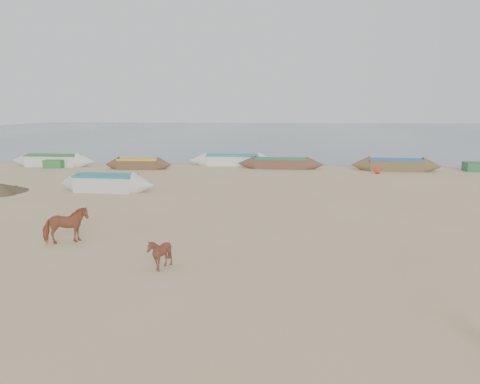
% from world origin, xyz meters
% --- Properties ---
extents(ground, '(140.00, 140.00, 0.00)m').
position_xyz_m(ground, '(0.00, 0.00, 0.00)').
color(ground, tan).
rests_on(ground, ground).
extents(sea, '(160.00, 160.00, 0.00)m').
position_xyz_m(sea, '(0.00, 82.00, 0.01)').
color(sea, slate).
rests_on(sea, ground).
extents(cow_adult, '(1.53, 1.24, 1.18)m').
position_xyz_m(cow_adult, '(-5.20, -0.47, 0.59)').
color(cow_adult, '#984F31').
rests_on(cow_adult, ground).
extents(calf_front, '(1.07, 1.03, 0.90)m').
position_xyz_m(calf_front, '(-1.50, -2.64, 0.45)').
color(calf_front, '#55291B').
rests_on(calf_front, ground).
extents(near_canoe, '(5.40, 1.65, 0.91)m').
position_xyz_m(near_canoe, '(-7.67, 9.13, 0.46)').
color(near_canoe, beige).
rests_on(near_canoe, ground).
extents(waterline_canoes, '(55.84, 4.71, 0.92)m').
position_xyz_m(waterline_canoes, '(0.05, 20.13, 0.43)').
color(waterline_canoes, brown).
rests_on(waterline_canoes, ground).
extents(beach_clutter, '(42.44, 5.37, 0.64)m').
position_xyz_m(beach_clutter, '(3.94, 19.92, 0.30)').
color(beach_clutter, '#336F32').
rests_on(beach_clutter, ground).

